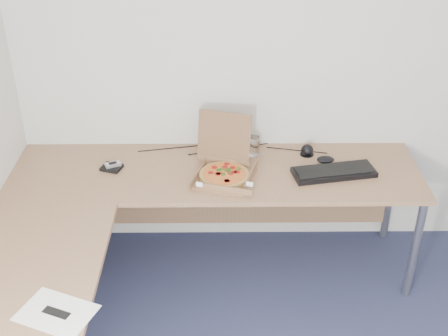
{
  "coord_description": "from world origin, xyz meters",
  "views": [
    {
      "loc": [
        -0.48,
        -1.7,
        2.59
      ],
      "look_at": [
        -0.45,
        1.28,
        0.82
      ],
      "focal_mm": 47.39,
      "sensor_mm": 36.0,
      "label": 1
    }
  ],
  "objects_px": {
    "keyboard": "(334,172)",
    "desk": "(157,215)",
    "wallet": "(112,168)",
    "drinking_glass": "(254,146)",
    "pizza_box": "(224,171)"
  },
  "relations": [
    {
      "from": "desk",
      "to": "drinking_glass",
      "type": "bearing_deg",
      "value": 47.79
    },
    {
      "from": "desk",
      "to": "drinking_glass",
      "type": "xyz_separation_m",
      "value": [
        0.57,
        0.62,
        0.09
      ]
    },
    {
      "from": "desk",
      "to": "drinking_glass",
      "type": "relative_size",
      "value": 19.85
    },
    {
      "from": "keyboard",
      "to": "wallet",
      "type": "height_order",
      "value": "keyboard"
    },
    {
      "from": "pizza_box",
      "to": "drinking_glass",
      "type": "height_order",
      "value": "pizza_box"
    },
    {
      "from": "desk",
      "to": "pizza_box",
      "type": "xyz_separation_m",
      "value": [
        0.38,
        0.36,
        0.07
      ]
    },
    {
      "from": "desk",
      "to": "pizza_box",
      "type": "distance_m",
      "value": 0.52
    },
    {
      "from": "drinking_glass",
      "to": "wallet",
      "type": "distance_m",
      "value": 0.9
    },
    {
      "from": "drinking_glass",
      "to": "keyboard",
      "type": "height_order",
      "value": "drinking_glass"
    },
    {
      "from": "desk",
      "to": "keyboard",
      "type": "bearing_deg",
      "value": 19.87
    },
    {
      "from": "desk",
      "to": "wallet",
      "type": "height_order",
      "value": "wallet"
    },
    {
      "from": "desk",
      "to": "wallet",
      "type": "distance_m",
      "value": 0.55
    },
    {
      "from": "desk",
      "to": "wallet",
      "type": "bearing_deg",
      "value": 124.95
    },
    {
      "from": "keyboard",
      "to": "desk",
      "type": "bearing_deg",
      "value": -170.78
    },
    {
      "from": "keyboard",
      "to": "wallet",
      "type": "distance_m",
      "value": 1.36
    }
  ]
}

